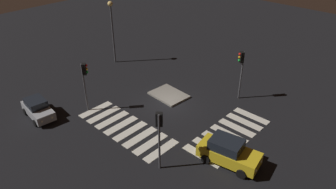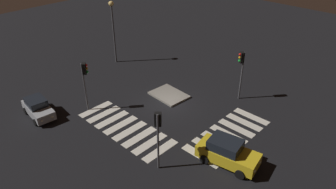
{
  "view_description": "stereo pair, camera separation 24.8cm",
  "coord_description": "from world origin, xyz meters",
  "px_view_note": "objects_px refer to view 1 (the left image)",
  "views": [
    {
      "loc": [
        16.65,
        -17.86,
        15.38
      ],
      "look_at": [
        0.0,
        0.0,
        1.0
      ],
      "focal_mm": 33.91,
      "sensor_mm": 36.0,
      "label": 1
    },
    {
      "loc": [
        16.83,
        -17.69,
        15.38
      ],
      "look_at": [
        0.0,
        0.0,
        1.0
      ],
      "focal_mm": 33.91,
      "sensor_mm": 36.0,
      "label": 2
    }
  ],
  "objects_px": {
    "street_lamp": "(112,21)",
    "traffic_light_north": "(241,64)",
    "car_silver": "(38,109)",
    "traffic_light_east": "(159,127)",
    "car_yellow": "(228,152)",
    "traffic_island": "(169,95)",
    "traffic_light_south": "(85,76)"
  },
  "relations": [
    {
      "from": "street_lamp",
      "to": "traffic_light_north",
      "type": "bearing_deg",
      "value": 10.09
    },
    {
      "from": "traffic_light_north",
      "to": "street_lamp",
      "type": "xyz_separation_m",
      "value": [
        -14.72,
        -2.62,
        1.3
      ]
    },
    {
      "from": "car_silver",
      "to": "traffic_light_east",
      "type": "xyz_separation_m",
      "value": [
        11.81,
        2.66,
        2.55
      ]
    },
    {
      "from": "traffic_light_east",
      "to": "street_lamp",
      "type": "height_order",
      "value": "street_lamp"
    },
    {
      "from": "car_silver",
      "to": "car_yellow",
      "type": "xyz_separation_m",
      "value": [
        14.95,
        6.19,
        0.13
      ]
    },
    {
      "from": "traffic_island",
      "to": "car_silver",
      "type": "height_order",
      "value": "car_silver"
    },
    {
      "from": "traffic_light_south",
      "to": "traffic_light_north",
      "type": "height_order",
      "value": "traffic_light_north"
    },
    {
      "from": "car_silver",
      "to": "traffic_light_east",
      "type": "distance_m",
      "value": 12.37
    },
    {
      "from": "car_silver",
      "to": "traffic_island",
      "type": "bearing_deg",
      "value": 65.87
    },
    {
      "from": "traffic_light_south",
      "to": "car_yellow",
      "type": "bearing_deg",
      "value": -39.15
    },
    {
      "from": "traffic_light_south",
      "to": "car_silver",
      "type": "bearing_deg",
      "value": -174.38
    },
    {
      "from": "traffic_light_north",
      "to": "car_silver",
      "type": "bearing_deg",
      "value": 0.73
    },
    {
      "from": "traffic_island",
      "to": "traffic_light_east",
      "type": "xyz_separation_m",
      "value": [
        6.05,
        -7.42,
        3.25
      ]
    },
    {
      "from": "car_yellow",
      "to": "traffic_light_south",
      "type": "xyz_separation_m",
      "value": [
        -12.64,
        -2.67,
        2.48
      ]
    },
    {
      "from": "traffic_island",
      "to": "traffic_light_east",
      "type": "distance_m",
      "value": 10.11
    },
    {
      "from": "car_silver",
      "to": "traffic_light_north",
      "type": "height_order",
      "value": "traffic_light_north"
    },
    {
      "from": "car_silver",
      "to": "street_lamp",
      "type": "height_order",
      "value": "street_lamp"
    },
    {
      "from": "traffic_island",
      "to": "car_yellow",
      "type": "relative_size",
      "value": 0.79
    },
    {
      "from": "traffic_island",
      "to": "traffic_light_east",
      "type": "relative_size",
      "value": 0.8
    },
    {
      "from": "traffic_light_north",
      "to": "traffic_light_east",
      "type": "distance_m",
      "value": 11.5
    },
    {
      "from": "car_silver",
      "to": "traffic_light_north",
      "type": "xyz_separation_m",
      "value": [
        10.73,
        14.12,
        2.74
      ]
    },
    {
      "from": "car_yellow",
      "to": "street_lamp",
      "type": "distance_m",
      "value": 20.06
    },
    {
      "from": "car_silver",
      "to": "car_yellow",
      "type": "bearing_deg",
      "value": 28.09
    },
    {
      "from": "car_yellow",
      "to": "traffic_light_south",
      "type": "bearing_deg",
      "value": -177.95
    },
    {
      "from": "traffic_island",
      "to": "street_lamp",
      "type": "relative_size",
      "value": 0.5
    },
    {
      "from": "traffic_light_south",
      "to": "street_lamp",
      "type": "distance_m",
      "value": 10.27
    },
    {
      "from": "traffic_island",
      "to": "traffic_light_south",
      "type": "bearing_deg",
      "value": -117.68
    },
    {
      "from": "car_silver",
      "to": "traffic_light_east",
      "type": "height_order",
      "value": "traffic_light_east"
    },
    {
      "from": "traffic_light_east",
      "to": "car_silver",
      "type": "bearing_deg",
      "value": 63.68
    },
    {
      "from": "traffic_light_north",
      "to": "street_lamp",
      "type": "height_order",
      "value": "street_lamp"
    },
    {
      "from": "traffic_light_south",
      "to": "street_lamp",
      "type": "bearing_deg",
      "value": 77.27
    },
    {
      "from": "traffic_island",
      "to": "car_yellow",
      "type": "height_order",
      "value": "car_yellow"
    }
  ]
}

